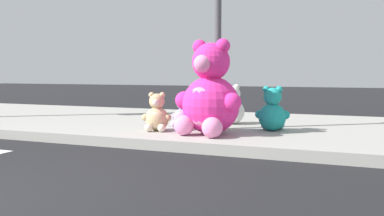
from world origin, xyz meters
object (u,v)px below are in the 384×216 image
at_px(plush_brown, 200,108).
at_px(sign_pole, 218,23).
at_px(plush_teal, 272,113).
at_px(plush_lavender, 182,115).
at_px(plush_pink_large, 209,96).
at_px(plush_white, 231,108).
at_px(plush_tan, 157,115).

bearing_deg(plush_brown, sign_pole, -44.50).
xyz_separation_m(plush_brown, plush_teal, (1.36, -0.34, -0.01)).
xyz_separation_m(sign_pole, plush_lavender, (-0.63, 0.01, -1.49)).
height_order(plush_pink_large, plush_teal, plush_pink_large).
bearing_deg(plush_white, plush_pink_large, -87.72).
relative_size(plush_pink_large, plush_brown, 1.96).
bearing_deg(sign_pole, plush_tan, -144.89).
xyz_separation_m(plush_pink_large, plush_white, (-0.05, 1.33, -0.28)).
distance_m(sign_pole, plush_brown, 1.57).
bearing_deg(plush_white, sign_pole, -91.16).
xyz_separation_m(plush_brown, plush_white, (0.50, 0.26, -0.00)).
bearing_deg(plush_brown, plush_tan, -107.10).
relative_size(sign_pole, plush_brown, 4.44).
height_order(plush_white, plush_lavender, plush_white).
height_order(plush_white, plush_tan, plush_white).
height_order(plush_white, plush_teal, plush_white).
distance_m(plush_pink_large, plush_brown, 1.24).
bearing_deg(plush_brown, plush_teal, -14.25).
bearing_deg(plush_pink_large, sign_pole, 96.58).
distance_m(plush_teal, plush_lavender, 1.50).
distance_m(plush_lavender, plush_tan, 0.62).
xyz_separation_m(plush_pink_large, plush_lavender, (-0.70, 0.60, -0.36)).
xyz_separation_m(plush_white, plush_tan, (-0.83, -1.31, -0.04)).
relative_size(sign_pole, plush_white, 4.52).
relative_size(plush_teal, plush_tan, 1.16).
bearing_deg(plush_brown, plush_lavender, -106.48).
distance_m(plush_pink_large, plush_tan, 0.94).
height_order(plush_pink_large, plush_brown, plush_pink_large).
relative_size(plush_white, plush_tan, 1.16).
distance_m(plush_brown, plush_lavender, 0.49).
bearing_deg(plush_white, plush_lavender, -131.45).
bearing_deg(plush_lavender, plush_pink_large, -40.95).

